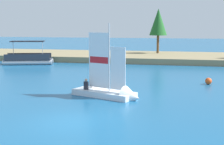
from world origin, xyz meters
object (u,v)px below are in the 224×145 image
sailboat (115,93)px  channel_buoy (208,81)px  shoreline_tree_midleft (158,22)px  pontoon_boat (28,59)px

sailboat → channel_buoy: 9.16m
shoreline_tree_midleft → sailboat: (-0.90, -26.57, -4.78)m
shoreline_tree_midleft → sailboat: bearing=-91.9°
shoreline_tree_midleft → sailboat: size_ratio=1.16×
sailboat → pontoon_boat: bearing=152.8°
shoreline_tree_midleft → pontoon_boat: 18.78m
shoreline_tree_midleft → channel_buoy: size_ratio=11.55×
sailboat → channel_buoy: sailboat is taller
shoreline_tree_midleft → sailboat: 27.01m
sailboat → pontoon_boat: sailboat is taller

